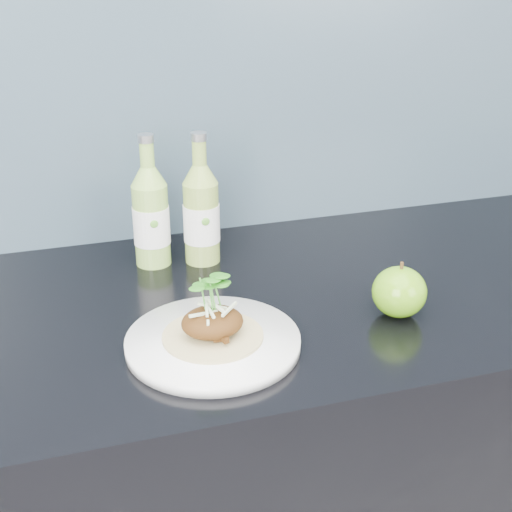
# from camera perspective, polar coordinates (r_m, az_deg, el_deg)

# --- Properties ---
(subway_backsplash) EXTENTS (4.00, 0.02, 0.70)m
(subway_backsplash) POSITION_cam_1_polar(r_m,az_deg,el_deg) (1.27, -6.09, 16.82)
(subway_backsplash) COLOR #6789A2
(subway_backsplash) RESTS_ON kitchen_counter
(dinner_plate) EXTENTS (0.31, 0.31, 0.02)m
(dinner_plate) POSITION_cam_1_polar(r_m,az_deg,el_deg) (0.98, -3.46, -6.88)
(dinner_plate) COLOR white
(dinner_plate) RESTS_ON kitchen_counter
(pork_taco) EXTENTS (0.14, 0.14, 0.09)m
(pork_taco) POSITION_cam_1_polar(r_m,az_deg,el_deg) (0.96, -3.52, -5.07)
(pork_taco) COLOR tan
(pork_taco) RESTS_ON dinner_plate
(green_apple) EXTENTS (0.10, 0.10, 0.09)m
(green_apple) POSITION_cam_1_polar(r_m,az_deg,el_deg) (1.06, 11.39, -2.83)
(green_apple) COLOR #429610
(green_apple) RESTS_ON kitchen_counter
(cider_bottle_left) EXTENTS (0.06, 0.06, 0.23)m
(cider_bottle_left) POSITION_cam_1_polar(r_m,az_deg,el_deg) (1.20, -8.40, 3.16)
(cider_bottle_left) COLOR #89B64C
(cider_bottle_left) RESTS_ON kitchen_counter
(cider_bottle_right) EXTENTS (0.08, 0.08, 0.23)m
(cider_bottle_right) POSITION_cam_1_polar(r_m,az_deg,el_deg) (1.20, -4.40, 3.36)
(cider_bottle_right) COLOR #87A645
(cider_bottle_right) RESTS_ON kitchen_counter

